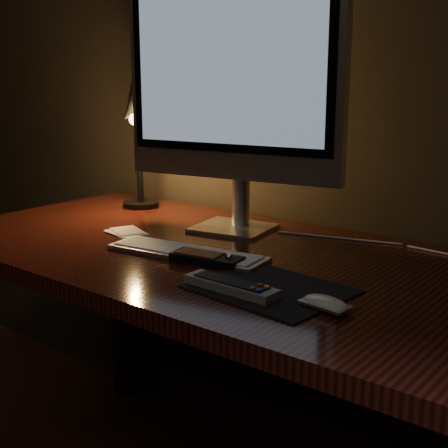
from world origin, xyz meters
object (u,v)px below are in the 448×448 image
Objects in this scene: tv_remote at (231,286)px; monitor at (232,88)px; mouse at (325,305)px; desk at (250,298)px; media_remote at (207,258)px; keyboard at (187,252)px; desk_lamp at (136,125)px.

monitor is at bearing 128.92° from tv_remote.
mouse is at bearing -46.45° from monitor.
monitor reaches higher than mouse.
monitor is at bearing 150.41° from mouse.
desk is 0.45m from mouse.
desk is at bearing -47.82° from monitor.
media_remote is (0.00, -0.17, 0.14)m from desk.
monitor is 6.94× the size of mouse.
desk is at bearing 55.13° from keyboard.
monitor is 3.71× the size of media_remote.
desk_lamp is at bearing 162.95° from mouse.
tv_remote is 0.83m from desk_lamp.
desk_lamp reaches higher than keyboard.
keyboard is 1.01× the size of desk_lamp.
tv_remote is (0.23, -0.13, 0.00)m from keyboard.
media_remote is (0.08, -0.02, 0.00)m from keyboard.
tv_remote is (0.16, -0.11, 0.00)m from media_remote.
mouse is at bearing -21.58° from keyboard.
keyboard is (-0.07, -0.15, 0.14)m from desk.
mouse reaches higher than desk.
keyboard is 0.43m from mouse.
desk_lamp reaches higher than tv_remote.
tv_remote is 0.53× the size of desk_lamp.
desk_lamp reaches higher than mouse.
media_remote reaches higher than mouse.
media_remote is 0.19m from tv_remote.
monitor reaches higher than media_remote.
keyboard is 0.59m from desk_lamp.
keyboard is at bearing 157.31° from media_remote.
media_remote is at bearing 173.09° from mouse.
desk is 0.66m from desk_lamp.
keyboard is at bearing 151.67° from tv_remote.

